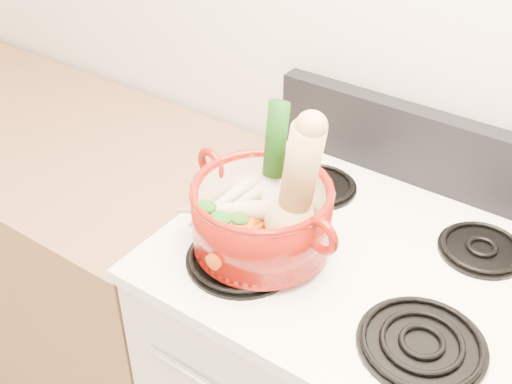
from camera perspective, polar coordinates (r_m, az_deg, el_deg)
The scene contains 21 objects.
wall_back at distance 1.42m, azimuth 17.69°, elevation 13.34°, with size 3.50×0.02×2.60m, color white.
cooktop at distance 1.33m, azimuth 9.58°, elevation -5.86°, with size 0.78×0.67×0.03m, color white.
control_backsplash at distance 1.49m, azimuth 15.24°, elevation 3.60°, with size 0.76×0.05×0.18m, color black.
counter_left at distance 2.19m, azimuth -17.49°, elevation -4.34°, with size 1.36×0.65×0.90m, color #885F40.
burner_front_left at distance 1.28m, azimuth -1.26°, elevation -5.80°, with size 0.22×0.22×0.02m, color black.
burner_front_right at distance 1.16m, azimuth 14.53°, elevation -12.84°, with size 0.22×0.22×0.02m, color black.
burner_back_left at distance 1.48m, azimuth 5.62°, elevation 0.60°, with size 0.17×0.17×0.02m, color black.
burner_back_right at distance 1.37m, azimuth 19.42°, elevation -4.71°, with size 0.17×0.17×0.02m, color black.
dutch_oven at distance 1.25m, azimuth 0.53°, elevation -2.18°, with size 0.27×0.27×0.14m, color maroon.
pot_handle_left at distance 1.32m, azimuth -4.03°, elevation 2.46°, with size 0.08×0.08×0.02m, color maroon.
pot_handle_right at distance 1.14m, azimuth 5.84°, elevation -3.91°, with size 0.08×0.08×0.02m, color maroon.
squash at distance 1.18m, azimuth 3.19°, elevation 0.73°, with size 0.11×0.11×0.27m, color #DFAD72, non-canonical shape.
leek at distance 1.22m, azimuth 1.36°, elevation 2.38°, with size 0.04×0.04×0.27m, color silver.
ginger at distance 1.31m, azimuth 3.19°, elevation -1.37°, with size 0.08×0.05×0.04m, color #D0BE80.
parsnip_0 at distance 1.31m, azimuth -0.22°, elevation -1.28°, with size 0.04×0.04×0.21m, color beige.
parsnip_1 at distance 1.32m, azimuth -2.25°, elevation -0.32°, with size 0.05×0.05×0.22m, color beige.
parsnip_2 at distance 1.30m, azimuth -0.82°, elevation -0.58°, with size 0.05×0.05×0.20m, color beige.
parsnip_3 at distance 1.27m, azimuth -3.00°, elevation -1.45°, with size 0.04×0.04×0.20m, color beige.
carrot_0 at distance 1.22m, azimuth -1.25°, elevation -4.40°, with size 0.03×0.03×0.16m, color #BF3E09.
carrot_1 at distance 1.24m, azimuth -1.90°, elevation -3.52°, with size 0.03×0.03×0.15m, color #D9650A.
carrot_2 at distance 1.25m, azimuth -0.49°, elevation -3.09°, with size 0.03×0.03×0.15m, color #BB3C09.
Camera 1 is at (0.38, 0.48, 1.81)m, focal length 45.00 mm.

